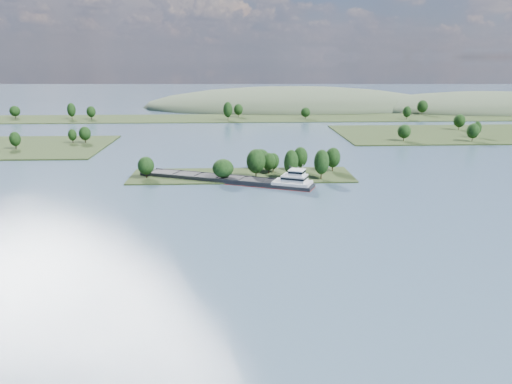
{
  "coord_description": "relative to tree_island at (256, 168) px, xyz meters",
  "views": [
    {
      "loc": [
        -3.54,
        -40.35,
        52.21
      ],
      "look_at": [
        4.19,
        130.0,
        6.0
      ],
      "focal_mm": 35.0,
      "sensor_mm": 36.0,
      "label": 1
    }
  ],
  "objects": [
    {
      "name": "back_shoreline",
      "position": [
        1.37,
        220.66,
        -3.27
      ],
      "size": [
        900.0,
        60.0,
        16.69
      ],
      "color": "black",
      "rests_on": "ground"
    },
    {
      "name": "hill_east",
      "position": [
        253.69,
        290.89,
        -4.04
      ],
      "size": [
        260.0,
        140.0,
        36.0
      ],
      "primitive_type": "ellipsoid",
      "color": "#3A4831",
      "rests_on": "ground"
    },
    {
      "name": "tree_island",
      "position": [
        0.0,
        0.0,
        0.0
      ],
      "size": [
        100.0,
        32.12,
        14.32
      ],
      "color": "black",
      "rests_on": "ground"
    },
    {
      "name": "cargo_barge",
      "position": [
        -8.92,
        -10.97,
        -2.69
      ],
      "size": [
        76.53,
        39.07,
        10.69
      ],
      "color": "black",
      "rests_on": "ground"
    },
    {
      "name": "hill_west",
      "position": [
        53.69,
        320.89,
        -4.04
      ],
      "size": [
        320.0,
        160.0,
        44.0
      ],
      "primitive_type": "ellipsoid",
      "color": "#3A4831",
      "rests_on": "ground"
    },
    {
      "name": "ground",
      "position": [
        -6.31,
        -59.11,
        -4.04
      ],
      "size": [
        1800.0,
        1800.0,
        0.0
      ],
      "primitive_type": "plane",
      "color": "#395262",
      "rests_on": "ground"
    }
  ]
}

